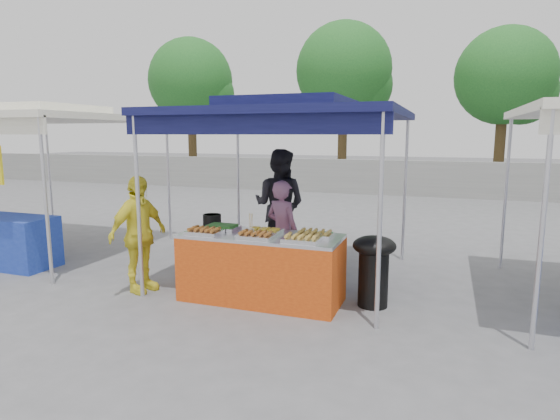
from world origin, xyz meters
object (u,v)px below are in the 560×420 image
(cooking_pot, at_px, (212,220))
(helper_man, at_px, (279,205))
(vendor_table, at_px, (261,268))
(customer_person, at_px, (138,234))
(wok_burner, at_px, (374,265))
(vendor_woman, at_px, (282,232))

(cooking_pot, distance_m, helper_man, 1.62)
(vendor_table, bearing_deg, helper_man, 103.08)
(vendor_table, height_order, cooking_pot, cooking_pot)
(vendor_table, bearing_deg, customer_person, -172.34)
(cooking_pot, height_order, wok_burner, cooking_pot)
(vendor_table, relative_size, cooking_pot, 8.03)
(vendor_table, distance_m, helper_man, 2.03)
(cooking_pot, height_order, helper_man, helper_man)
(vendor_table, relative_size, helper_man, 1.08)
(customer_person, bearing_deg, vendor_table, -69.28)
(vendor_table, bearing_deg, wok_burner, 11.22)
(cooking_pot, bearing_deg, wok_burner, -2.12)
(vendor_woman, height_order, customer_person, customer_person)
(vendor_woman, bearing_deg, wok_burner, 179.80)
(customer_person, bearing_deg, cooking_pot, -40.83)
(vendor_table, relative_size, vendor_woman, 1.38)
(helper_man, bearing_deg, cooking_pot, 77.89)
(cooking_pot, relative_size, vendor_woman, 0.17)
(cooking_pot, distance_m, customer_person, 0.98)
(wok_burner, distance_m, vendor_woman, 1.47)
(wok_burner, bearing_deg, vendor_woman, 150.94)
(wok_burner, relative_size, customer_person, 0.57)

